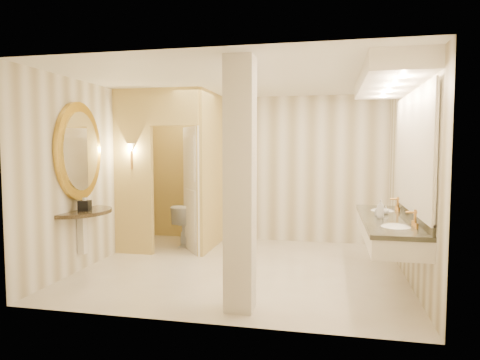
% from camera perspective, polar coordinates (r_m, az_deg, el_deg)
% --- Properties ---
extents(floor, '(4.50, 4.50, 0.00)m').
position_cam_1_polar(floor, '(6.34, 0.32, -11.69)').
color(floor, white).
rests_on(floor, ground).
extents(ceiling, '(4.50, 4.50, 0.00)m').
position_cam_1_polar(ceiling, '(6.17, 0.33, 13.19)').
color(ceiling, white).
rests_on(ceiling, wall_back).
extents(wall_back, '(4.50, 0.02, 2.70)m').
position_cam_1_polar(wall_back, '(8.07, 3.19, 1.47)').
color(wall_back, white).
rests_on(wall_back, floor).
extents(wall_front, '(4.50, 0.02, 2.70)m').
position_cam_1_polar(wall_front, '(4.18, -5.22, -1.15)').
color(wall_front, white).
rests_on(wall_front, floor).
extents(wall_left, '(0.02, 4.00, 2.70)m').
position_cam_1_polar(wall_left, '(6.92, -18.25, 0.80)').
color(wall_left, white).
rests_on(wall_left, floor).
extents(wall_right, '(0.02, 4.00, 2.70)m').
position_cam_1_polar(wall_right, '(6.07, 21.61, 0.25)').
color(wall_right, white).
rests_on(wall_right, floor).
extents(toilet_closet, '(1.50, 1.55, 2.70)m').
position_cam_1_polar(toilet_closet, '(7.33, -6.84, 1.44)').
color(toilet_closet, '#E0CE75').
rests_on(toilet_closet, floor).
extents(wall_sconce, '(0.14, 0.14, 0.42)m').
position_cam_1_polar(wall_sconce, '(7.14, -14.31, 4.05)').
color(wall_sconce, '#C1883D').
rests_on(wall_sconce, toilet_closet).
extents(vanity, '(0.75, 2.51, 2.09)m').
position_cam_1_polar(vanity, '(5.62, 19.65, 2.85)').
color(vanity, white).
rests_on(vanity, floor).
extents(console_shelf, '(1.05, 1.05, 1.98)m').
position_cam_1_polar(console_shelf, '(6.39, -20.66, 0.44)').
color(console_shelf, black).
rests_on(console_shelf, floor).
extents(pillar, '(0.31, 0.31, 2.70)m').
position_cam_1_polar(pillar, '(4.53, 0.00, -0.71)').
color(pillar, white).
rests_on(pillar, floor).
extents(tissue_box, '(0.17, 0.17, 0.15)m').
position_cam_1_polar(tissue_box, '(6.29, -20.00, -3.24)').
color(tissue_box, black).
rests_on(tissue_box, console_shelf).
extents(toilet, '(0.52, 0.78, 0.74)m').
position_cam_1_polar(toilet, '(7.81, -6.61, -5.86)').
color(toilet, white).
rests_on(toilet, floor).
extents(soap_bottle_a, '(0.06, 0.06, 0.13)m').
position_cam_1_polar(soap_bottle_a, '(5.79, 17.84, -3.91)').
color(soap_bottle_a, beige).
rests_on(soap_bottle_a, vanity).
extents(soap_bottle_b, '(0.09, 0.09, 0.11)m').
position_cam_1_polar(soap_bottle_b, '(5.95, 18.86, -3.84)').
color(soap_bottle_b, silver).
rests_on(soap_bottle_b, vanity).
extents(soap_bottle_c, '(0.09, 0.10, 0.23)m').
position_cam_1_polar(soap_bottle_c, '(5.59, 18.23, -3.67)').
color(soap_bottle_c, '#C6B28C').
rests_on(soap_bottle_c, vanity).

